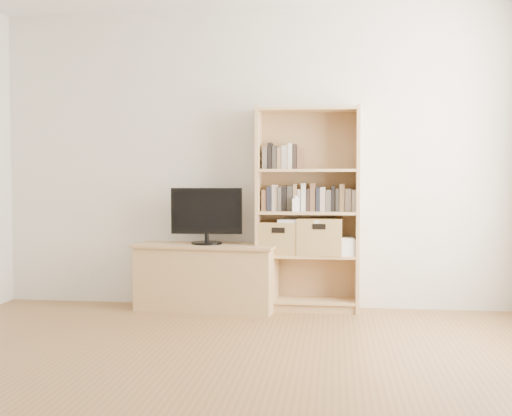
% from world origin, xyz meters
% --- Properties ---
extents(floor, '(4.50, 5.00, 0.01)m').
position_xyz_m(floor, '(0.00, 0.00, 0.00)').
color(floor, brown).
rests_on(floor, ground).
extents(back_wall, '(4.50, 0.02, 2.60)m').
position_xyz_m(back_wall, '(0.00, 2.50, 1.30)').
color(back_wall, silver).
rests_on(back_wall, floor).
extents(tv_stand, '(1.21, 0.56, 0.54)m').
position_xyz_m(tv_stand, '(-0.37, 2.28, 0.27)').
color(tv_stand, tan).
rests_on(tv_stand, floor).
extents(bookshelf, '(0.87, 0.31, 1.73)m').
position_xyz_m(bookshelf, '(0.49, 2.35, 0.87)').
color(bookshelf, tan).
rests_on(bookshelf, floor).
extents(television, '(0.61, 0.08, 0.48)m').
position_xyz_m(television, '(-0.37, 2.28, 0.80)').
color(television, black).
rests_on(television, tv_stand).
extents(books_row_mid, '(0.84, 0.19, 0.22)m').
position_xyz_m(books_row_mid, '(0.49, 2.37, 0.96)').
color(books_row_mid, brown).
rests_on(books_row_mid, bookshelf).
extents(books_row_upper, '(0.40, 0.16, 0.21)m').
position_xyz_m(books_row_upper, '(0.29, 2.36, 1.31)').
color(books_row_upper, brown).
rests_on(books_row_upper, bookshelf).
extents(baby_monitor, '(0.06, 0.05, 0.11)m').
position_xyz_m(baby_monitor, '(0.39, 2.25, 0.90)').
color(baby_monitor, white).
rests_on(baby_monitor, bookshelf).
extents(basket_left, '(0.34, 0.29, 0.27)m').
position_xyz_m(basket_left, '(0.25, 2.34, 0.62)').
color(basket_left, olive).
rests_on(basket_left, bookshelf).
extents(basket_right, '(0.38, 0.32, 0.31)m').
position_xyz_m(basket_right, '(0.59, 2.34, 0.64)').
color(basket_right, olive).
rests_on(basket_right, bookshelf).
extents(laptop, '(0.37, 0.28, 0.03)m').
position_xyz_m(laptop, '(0.42, 2.32, 0.77)').
color(laptop, silver).
rests_on(laptop, basket_left).
extents(magazine_stack, '(0.22, 0.29, 0.13)m').
position_xyz_m(magazine_stack, '(0.78, 2.34, 0.54)').
color(magazine_stack, beige).
rests_on(magazine_stack, bookshelf).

